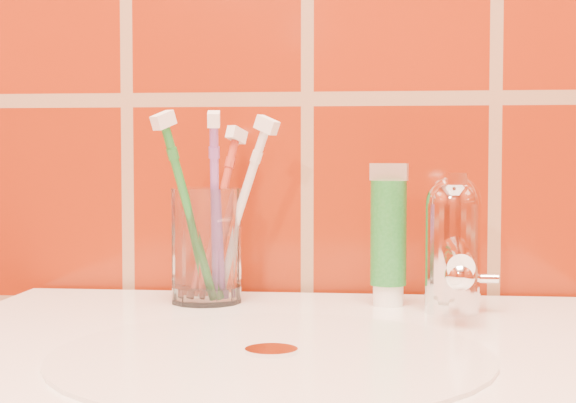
# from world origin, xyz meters

# --- Properties ---
(glass_tumbler) EXTENTS (0.07, 0.07, 0.11)m
(glass_tumbler) POSITION_xyz_m (-0.09, 1.12, 0.90)
(glass_tumbler) COLOR white
(glass_tumbler) RESTS_ON pedestal_sink
(toothpaste_tube) EXTENTS (0.04, 0.03, 0.13)m
(toothpaste_tube) POSITION_xyz_m (0.08, 1.12, 0.91)
(toothpaste_tube) COLOR white
(toothpaste_tube) RESTS_ON pedestal_sink
(faucet) EXTENTS (0.05, 0.11, 0.12)m
(faucet) POSITION_xyz_m (0.14, 1.09, 0.91)
(faucet) COLOR white
(faucet) RESTS_ON pedestal_sink
(toothbrush_0) EXTENTS (0.12, 0.14, 0.19)m
(toothbrush_0) POSITION_xyz_m (-0.10, 1.09, 0.94)
(toothbrush_0) COLOR #1F772B
(toothbrush_0) RESTS_ON glass_tumbler
(toothbrush_1) EXTENTS (0.04, 0.10, 0.19)m
(toothbrush_1) POSITION_xyz_m (-0.08, 1.11, 0.94)
(toothbrush_1) COLOR #864DA6
(toothbrush_1) RESTS_ON glass_tumbler
(toothbrush_2) EXTENTS (0.11, 0.13, 0.18)m
(toothbrush_2) POSITION_xyz_m (-0.08, 1.15, 0.93)
(toothbrush_2) COLOR #A83524
(toothbrush_2) RESTS_ON glass_tumbler
(toothbrush_3) EXTENTS (0.14, 0.12, 0.18)m
(toothbrush_3) POSITION_xyz_m (-0.06, 1.12, 0.93)
(toothbrush_3) COLOR silver
(toothbrush_3) RESTS_ON glass_tumbler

